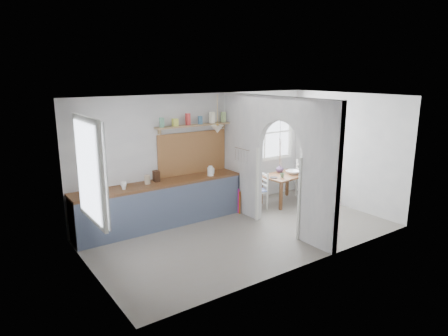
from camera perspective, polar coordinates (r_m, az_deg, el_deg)
floor at (r=7.83m, az=2.95°, el=-9.26°), size 5.80×3.20×0.01m
ceiling at (r=7.23m, az=3.21°, el=10.10°), size 5.80×3.20×0.01m
walls at (r=7.42m, az=3.07°, el=0.03°), size 5.81×3.21×2.60m
partition at (r=7.87m, az=6.85°, el=1.86°), size 0.12×3.20×2.60m
kitchen_window at (r=6.06m, az=-18.83°, el=-0.36°), size 0.10×1.16×1.50m
nook_window at (r=9.68m, az=5.84°, el=4.94°), size 1.76×0.10×1.30m
counter at (r=8.17m, az=-9.10°, el=-5.01°), size 3.50×0.60×0.90m
sink at (r=7.58m, az=-18.01°, el=-3.56°), size 0.40×0.40×0.02m
backsplash at (r=8.58m, az=-4.50°, el=2.18°), size 1.65×0.03×0.90m
shelf at (r=8.40m, az=-4.28°, el=6.42°), size 1.75×0.20×0.21m
pendant_lamp at (r=8.32m, az=-0.95°, el=5.57°), size 0.26×0.26×0.16m
utensil_rail at (r=8.45m, az=2.60°, el=2.73°), size 0.02×0.50×0.02m
dining_table at (r=9.60m, az=8.60°, el=-2.92°), size 1.17×0.85×0.68m
chair_left at (r=9.10m, az=4.75°, el=-3.17°), size 0.47×0.47×0.85m
chair_right at (r=10.12m, az=11.87°, el=-1.46°), size 0.46×0.46×0.93m
kettle at (r=8.42m, az=-1.94°, el=-0.41°), size 0.20×0.18×0.21m
mug_a at (r=7.66m, az=-14.11°, el=-2.68°), size 0.11×0.11×0.09m
mug_b at (r=7.85m, az=-14.17°, el=-2.27°), size 0.13×0.13×0.10m
knife_block at (r=8.07m, az=-9.65°, el=-1.16°), size 0.10×0.14×0.22m
jar at (r=7.93m, az=-10.89°, el=-1.63°), size 0.12×0.12×0.18m
towel_magenta at (r=8.78m, az=2.08°, el=-4.77°), size 0.02×0.03×0.57m
towel_orange at (r=8.76m, az=2.26°, el=-5.00°), size 0.02×0.03×0.51m
bowl at (r=9.62m, az=9.85°, el=-0.59°), size 0.32×0.32×0.08m
table_cup at (r=9.24m, az=8.31°, el=-1.07°), size 0.13×0.13×0.10m
plate at (r=9.20m, az=7.11°, el=-1.35°), size 0.22×0.22×0.01m
vase at (r=9.70m, az=7.98°, el=-0.06°), size 0.21×0.21×0.19m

